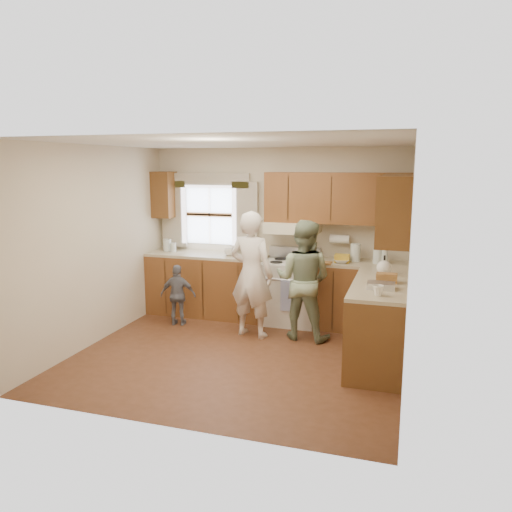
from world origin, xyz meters
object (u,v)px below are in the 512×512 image
(woman_left, at_px, (251,274))
(child, at_px, (178,295))
(woman_right, at_px, (303,280))
(stove, at_px, (291,291))

(woman_left, relative_size, child, 1.93)
(woman_left, bearing_deg, child, 3.84)
(woman_right, bearing_deg, woman_left, 16.32)
(stove, height_order, child, stove)
(woman_left, distance_m, woman_right, 0.68)
(child, bearing_deg, stove, -168.60)
(woman_left, xyz_separation_m, woman_right, (0.67, 0.12, -0.05))
(stove, distance_m, woman_left, 0.88)
(stove, height_order, woman_left, woman_left)
(child, bearing_deg, woman_right, 170.05)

